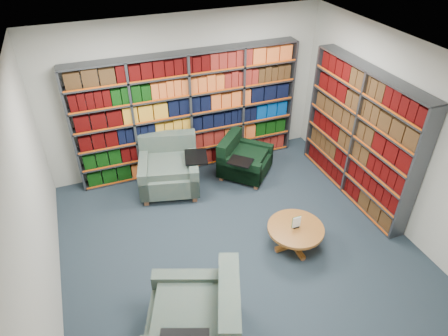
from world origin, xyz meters
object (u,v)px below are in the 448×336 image
object	(u,v)px
chair_teal_left	(169,168)
chair_teal_front	(202,321)
coffee_table	(295,231)
chair_green_right	(241,160)

from	to	relation	value
chair_teal_left	chair_teal_front	world-z (taller)	chair_teal_front
coffee_table	chair_green_right	bearing A→B (deg)	90.09
chair_green_right	chair_teal_front	distance (m)	3.44
chair_teal_left	chair_teal_front	bearing A→B (deg)	-97.58
chair_teal_left	chair_teal_front	xyz separation A→B (m)	(-0.41, -3.10, 0.01)
chair_green_right	chair_teal_left	bearing A→B (deg)	174.43
chair_green_right	chair_teal_front	size ratio (longest dim) A/B	0.84
coffee_table	chair_teal_front	bearing A→B (deg)	-151.00
chair_green_right	chair_teal_front	bearing A→B (deg)	-120.24
chair_teal_left	coffee_table	bearing A→B (deg)	-58.26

